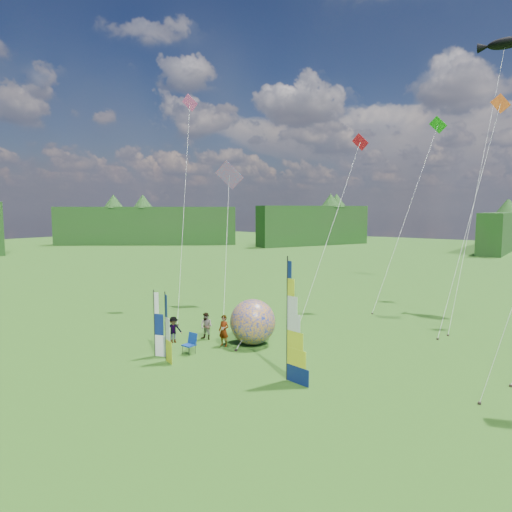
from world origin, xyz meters
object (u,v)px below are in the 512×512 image
Objects in this scene: spectator_b at (206,326)px; spectator_c at (173,330)px; spectator_a at (224,331)px; kite_whale at (481,161)px; side_banner_far at (154,324)px; bol_inflatable at (253,322)px; camp_chair at (189,344)px; side_banner_left at (166,328)px; spectator_d at (246,322)px; feather_banner_main at (287,321)px.

spectator_c is (-1.15, -1.64, -0.04)m from spectator_b.
spectator_a is 21.75m from kite_whale.
spectator_c is (-0.98, 2.32, -0.97)m from side_banner_far.
bol_inflatable is 0.12× the size of kite_whale.
spectator_b is 2.88m from camp_chair.
side_banner_left is 1.94× the size of spectator_a.
spectator_a is at bearing -131.20° from bol_inflatable.
side_banner_far is 3.06× the size of camp_chair.
spectator_d is 1.55× the size of camp_chair.
spectator_c is at bearing -125.24° from kite_whale.
bol_inflatable is (3.04, 4.81, -0.41)m from side_banner_far.
side_banner_left reaches higher than side_banner_far.
camp_chair is (1.10, -2.65, -0.25)m from spectator_b.
spectator_a is 0.08× the size of kite_whale.
feather_banner_main is 6.04m from bol_inflatable.
kite_whale reaches higher than spectator_c.
bol_inflatable is at bearing 8.73° from spectator_b.
side_banner_far is 1.31× the size of bol_inflatable.
spectator_a is at bearing -120.56° from kite_whale.
bol_inflatable is 1.50× the size of spectator_d.
bol_inflatable is 2.34× the size of camp_chair.
feather_banner_main reaches higher than spectator_c.
feather_banner_main reaches higher than camp_chair.
spectator_c is (-4.01, -2.50, -0.55)m from bol_inflatable.
side_banner_far is at bearing -119.83° from kite_whale.
feather_banner_main is at bearing -66.46° from spectator_c.
spectator_a is at bearing 76.46° from camp_chair.
side_banner_left is 4.39m from spectator_b.
spectator_a reaches higher than spectator_c.
side_banner_far is at bearing -170.79° from side_banner_left.
spectator_b is 1.05× the size of spectator_c.
spectator_c is at bearing 158.25° from camp_chair.
bol_inflatable reaches higher than spectator_b.
camp_chair is (0.17, 1.53, -1.20)m from side_banner_left.
spectator_a is 1.11× the size of spectator_b.
bol_inflatable is 1.62× the size of spectator_b.
spectator_c is at bearing 150.13° from side_banner_left.
spectator_d is (-5.91, 4.68, -1.91)m from feather_banner_main.
spectator_b is at bearing 81.02° from spectator_d.
spectator_c is at bearing -176.86° from feather_banner_main.
spectator_b reaches higher than camp_chair.
spectator_a is (-1.13, -1.29, -0.42)m from bol_inflatable.
feather_banner_main is at bearing 171.70° from spectator_d.
spectator_a is 3.13m from spectator_c.
side_banner_far is at bearing -121.19° from spectator_a.
bol_inflatable is (1.93, 5.04, -0.44)m from side_banner_left.
spectator_b is 22.36m from kite_whale.
kite_whale is at bearing 41.27° from side_banner_far.
camp_chair is at bearing -108.72° from spectator_a.
camp_chair is (1.28, 1.31, -1.18)m from side_banner_far.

